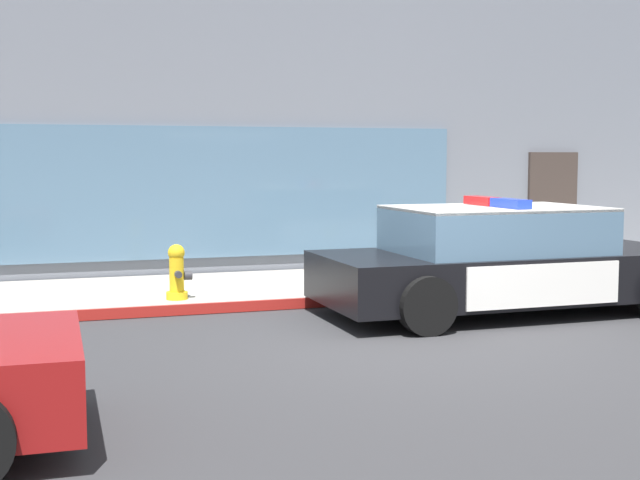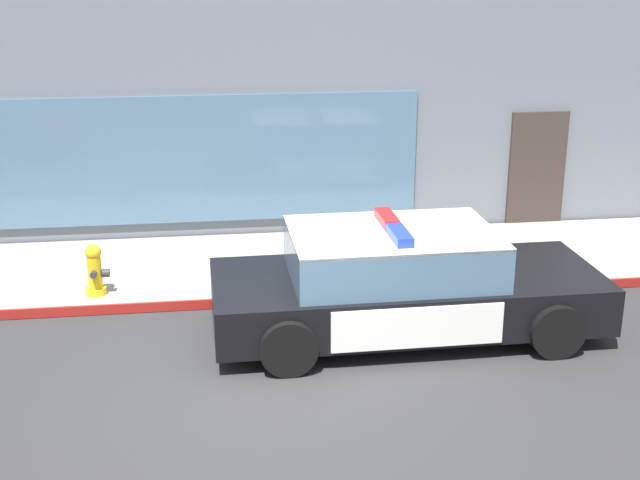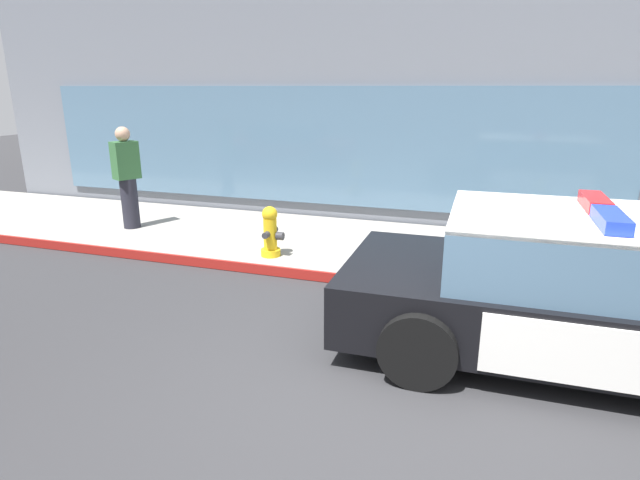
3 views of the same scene
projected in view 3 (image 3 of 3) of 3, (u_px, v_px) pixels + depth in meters
The scene contains 7 objects.
ground at pixel (380, 405), 4.17m from camera, with size 48.00×48.00×0.00m, color #303033.
sidewalk at pixel (434, 254), 7.68m from camera, with size 48.00×2.82×0.15m, color #A39E93.
curb_red_paint at pixel (421, 288), 6.39m from camera, with size 28.80×0.04×0.14m, color maroon.
storefront_building at pixel (459, 5), 12.25m from camera, with size 18.08×9.68×8.75m.
police_cruiser at pixel (606, 292), 4.69m from camera, with size 4.94×2.21×1.49m.
fire_hydrant at pixel (271, 232), 7.29m from camera, with size 0.34×0.39×0.73m.
pedestrian_on_sidewalk at pixel (127, 178), 8.63m from camera, with size 0.41×0.47×1.71m.
Camera 3 is at (0.67, -3.58, 2.48)m, focal length 28.81 mm.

